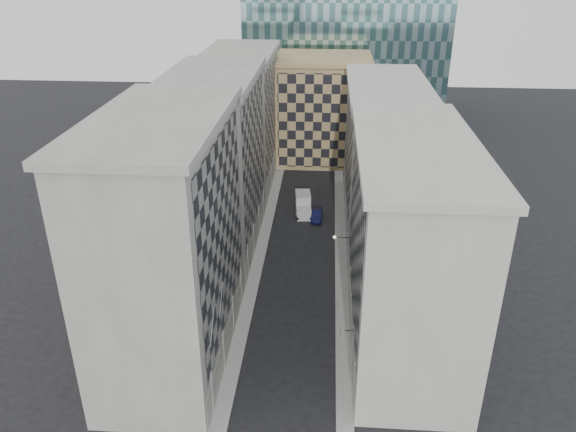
% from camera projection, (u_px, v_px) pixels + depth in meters
% --- Properties ---
extents(sidewalk_west, '(1.50, 100.00, 0.15)m').
position_uv_depth(sidewalk_west, '(260.00, 255.00, 72.61)').
color(sidewalk_west, '#9A9994').
rests_on(sidewalk_west, ground).
extents(sidewalk_east, '(1.50, 100.00, 0.15)m').
position_uv_depth(sidewalk_east, '(341.00, 258.00, 71.92)').
color(sidewalk_east, '#9A9994').
rests_on(sidewalk_east, ground).
extents(bldg_left_a, '(10.80, 22.80, 23.70)m').
position_uv_depth(bldg_left_a, '(170.00, 243.00, 50.81)').
color(bldg_left_a, gray).
rests_on(bldg_left_a, ground).
extents(bldg_left_b, '(10.80, 22.80, 22.70)m').
position_uv_depth(bldg_left_b, '(216.00, 164.00, 70.80)').
color(bldg_left_b, gray).
rests_on(bldg_left_b, ground).
extents(bldg_left_c, '(10.80, 22.80, 21.70)m').
position_uv_depth(bldg_left_c, '(242.00, 119.00, 90.78)').
color(bldg_left_c, gray).
rests_on(bldg_left_c, ground).
extents(bldg_right_a, '(10.80, 26.80, 20.70)m').
position_uv_depth(bldg_right_a, '(406.00, 245.00, 53.63)').
color(bldg_right_a, '#A7A399').
rests_on(bldg_right_a, ground).
extents(bldg_right_b, '(10.80, 28.80, 19.70)m').
position_uv_depth(bldg_right_b, '(383.00, 155.00, 78.10)').
color(bldg_right_b, '#A7A399').
rests_on(bldg_right_b, ground).
extents(tan_block, '(16.80, 14.80, 18.80)m').
position_uv_depth(tan_block, '(323.00, 109.00, 102.13)').
color(tan_block, '#9C7852').
rests_on(tan_block, ground).
extents(flagpoles_left, '(0.10, 6.33, 2.33)m').
position_uv_depth(flagpoles_left, '(217.00, 313.00, 47.65)').
color(flagpoles_left, gray).
rests_on(flagpoles_left, ground).
extents(bracket_lamp, '(1.98, 0.36, 0.36)m').
position_uv_depth(bracket_lamp, '(336.00, 237.00, 63.93)').
color(bracket_lamp, black).
rests_on(bracket_lamp, ground).
extents(box_truck, '(2.72, 5.56, 2.94)m').
position_uv_depth(box_truck, '(303.00, 205.00, 83.68)').
color(box_truck, silver).
rests_on(box_truck, ground).
extents(dark_car, '(1.66, 4.42, 1.44)m').
position_uv_depth(dark_car, '(317.00, 215.00, 81.89)').
color(dark_car, black).
rests_on(dark_car, ground).
extents(shop_sign, '(1.20, 0.72, 0.80)m').
position_uv_depth(shop_sign, '(342.00, 334.00, 51.81)').
color(shop_sign, black).
rests_on(shop_sign, ground).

